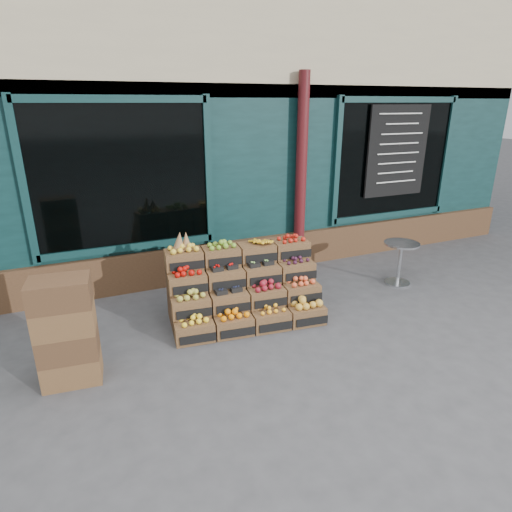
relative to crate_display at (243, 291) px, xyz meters
name	(u,v)px	position (x,y,z in m)	size (l,w,h in m)	color
ground	(293,335)	(0.38, -0.72, -0.38)	(60.00, 60.00, 0.00)	#3F3F42
shop_facade	(180,119)	(0.38, 4.39, 2.02)	(12.00, 6.24, 4.80)	#0C2B2C
crate_display	(243,291)	(0.00, 0.00, 0.00)	(2.04, 1.16, 1.22)	brown
spare_crates	(66,332)	(-2.15, -0.59, 0.19)	(0.61, 0.45, 1.14)	brown
bistro_table	(400,258)	(2.68, 0.04, 0.05)	(0.55, 0.55, 0.69)	#B0B1B7
shopkeeper	(111,213)	(-1.37, 2.12, 0.72)	(0.80, 0.52, 2.18)	#175323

